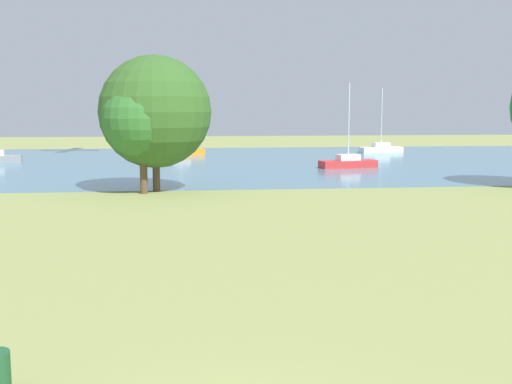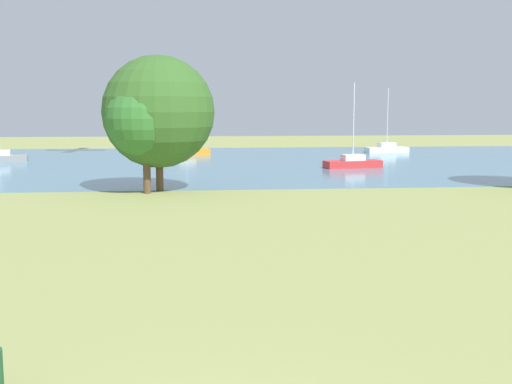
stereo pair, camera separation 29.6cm
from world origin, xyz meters
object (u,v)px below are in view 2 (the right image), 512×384
Objects in this scene: sailboat_white at (387,149)px; sailboat_red at (353,162)px; sailboat_gray at (0,157)px; sailboat_orange at (187,150)px; tree_east_far at (146,118)px; tree_west_far at (158,112)px.

sailboat_red is at bearing -115.54° from sailboat_white.
sailboat_orange is at bearing 23.19° from sailboat_gray.
sailboat_white reaches higher than tree_east_far.
sailboat_red is 20.54m from tree_west_far.
sailboat_white is at bearing 12.19° from sailboat_gray.
sailboat_gray is 0.90× the size of sailboat_white.
sailboat_gray is 39.86m from sailboat_white.
sailboat_white is 39.48m from tree_east_far.
sailboat_white is 38.30m from tree_west_far.
tree_west_far is (-23.28, -30.12, 4.27)m from sailboat_white.
sailboat_gray is at bearing 123.44° from tree_east_far.
sailboat_white is 18.78m from sailboat_red.
sailboat_orange is at bearing 86.29° from tree_east_far.
sailboat_white is 0.87× the size of tree_west_far.
tree_west_far reaches higher than sailboat_white.
tree_west_far is (-1.26, -28.96, 4.27)m from sailboat_orange.
tree_east_far is (-1.94, -29.98, 3.90)m from sailboat_orange.
sailboat_orange is 1.09× the size of sailboat_white.
sailboat_red is 1.04× the size of tree_east_far.
sailboat_orange is 1.10× the size of sailboat_red.
sailboat_orange reaches higher than sailboat_red.
sailboat_gray is 18.44m from sailboat_orange.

